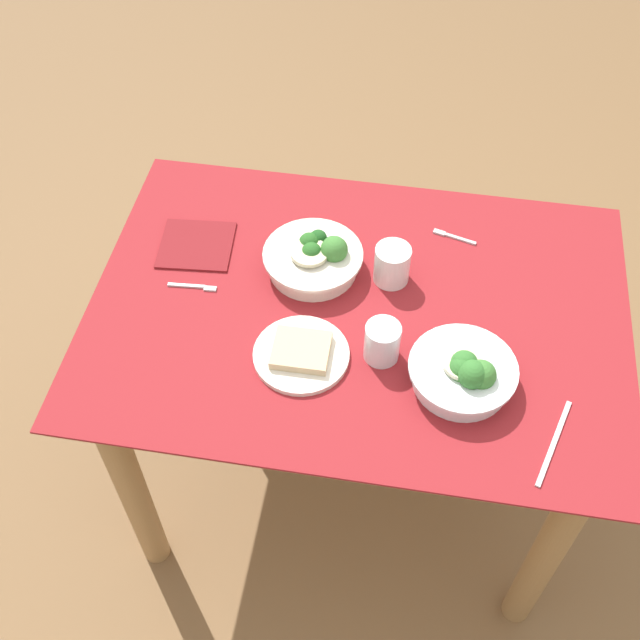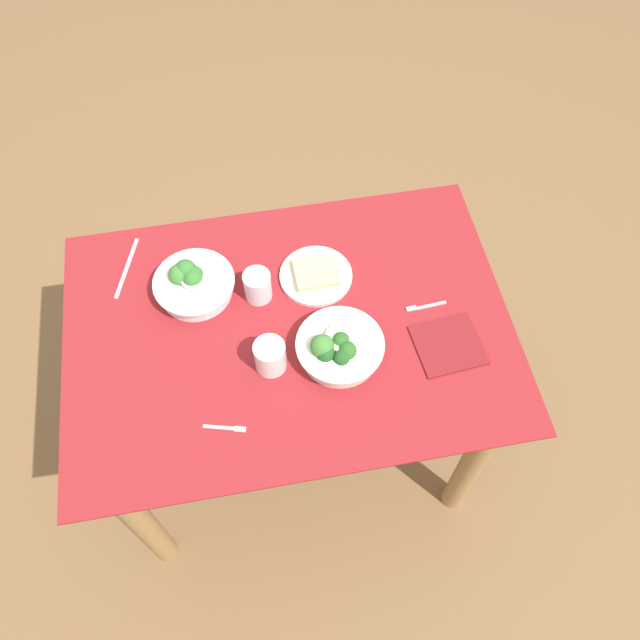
{
  "view_description": "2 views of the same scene",
  "coord_description": "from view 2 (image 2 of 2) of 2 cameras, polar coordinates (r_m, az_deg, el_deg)",
  "views": [
    {
      "loc": [
        -0.09,
        1.08,
        2.08
      ],
      "look_at": [
        0.08,
        0.06,
        0.78
      ],
      "focal_mm": 43.91,
      "sensor_mm": 36.0,
      "label": 1
    },
    {
      "loc": [
        -0.08,
        -0.88,
        2.24
      ],
      "look_at": [
        0.08,
        0.0,
        0.78
      ],
      "focal_mm": 36.7,
      "sensor_mm": 36.0,
      "label": 2
    }
  ],
  "objects": [
    {
      "name": "ground_plane",
      "position": [
        2.41,
        -1.99,
        -10.18
      ],
      "size": [
        6.0,
        6.0,
        0.0
      ],
      "primitive_type": "plane",
      "color": "brown"
    },
    {
      "name": "dining_table",
      "position": [
        1.84,
        -2.57,
        -3.05
      ],
      "size": [
        1.17,
        0.82,
        0.77
      ],
      "color": "maroon",
      "rests_on": "ground_plane"
    },
    {
      "name": "broccoli_bowl_far",
      "position": [
        1.78,
        -11.02,
        3.19
      ],
      "size": [
        0.22,
        0.22,
        0.1
      ],
      "color": "white",
      "rests_on": "dining_table"
    },
    {
      "name": "broccoli_bowl_near",
      "position": [
        1.64,
        1.61,
        -2.47
      ],
      "size": [
        0.22,
        0.22,
        0.09
      ],
      "color": "silver",
      "rests_on": "dining_table"
    },
    {
      "name": "bread_side_plate",
      "position": [
        1.79,
        -0.36,
        3.97
      ],
      "size": [
        0.2,
        0.2,
        0.03
      ],
      "color": "silver",
      "rests_on": "dining_table"
    },
    {
      "name": "water_glass_center",
      "position": [
        1.74,
        -5.46,
        2.99
      ],
      "size": [
        0.07,
        0.07,
        0.09
      ],
      "primitive_type": "cylinder",
      "color": "silver",
      "rests_on": "dining_table"
    },
    {
      "name": "water_glass_side",
      "position": [
        1.62,
        -4.37,
        -3.16
      ],
      "size": [
        0.08,
        0.08,
        0.09
      ],
      "primitive_type": "cylinder",
      "color": "silver",
      "rests_on": "dining_table"
    },
    {
      "name": "fork_by_far_bowl",
      "position": [
        1.6,
        -8.14,
        -9.32
      ],
      "size": [
        0.1,
        0.04,
        0.0
      ],
      "rotation": [
        0.0,
        0.0,
        6.02
      ],
      "color": "#B7B7BC",
      "rests_on": "dining_table"
    },
    {
      "name": "fork_by_near_bowl",
      "position": [
        1.77,
        9.07,
        1.2
      ],
      "size": [
        0.11,
        0.02,
        0.0
      ],
      "rotation": [
        0.0,
        0.0,
        3.21
      ],
      "color": "#B7B7BC",
      "rests_on": "dining_table"
    },
    {
      "name": "table_knife_left",
      "position": [
        1.89,
        -16.49,
        4.38
      ],
      "size": [
        0.07,
        0.2,
        0.0
      ],
      "primitive_type": "cube",
      "rotation": [
        0.0,
        0.0,
        1.26
      ],
      "color": "#B7B7BC",
      "rests_on": "dining_table"
    },
    {
      "name": "napkin_folded_upper",
      "position": [
        1.71,
        11.11,
        -2.15
      ],
      "size": [
        0.18,
        0.17,
        0.01
      ],
      "primitive_type": "cube",
      "rotation": [
        0.0,
        0.0,
        0.09
      ],
      "color": "maroon",
      "rests_on": "dining_table"
    }
  ]
}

